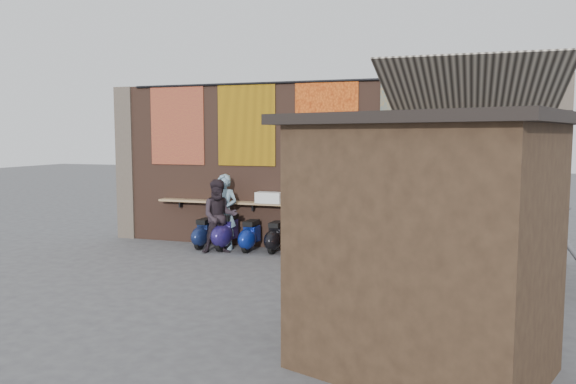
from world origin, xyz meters
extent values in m
plane|color=#474749|center=(0.00, 0.00, 0.00)|extent=(70.00, 70.00, 0.00)
cube|color=brown|center=(0.00, 2.70, 2.00)|extent=(10.00, 0.40, 4.00)
cube|color=#4C4238|center=(-5.20, 2.70, 2.00)|extent=(0.50, 0.50, 4.00)
cube|color=#4C4238|center=(5.20, 2.70, 2.00)|extent=(0.50, 0.50, 4.00)
cube|color=#9E7A51|center=(0.00, 2.33, 1.10)|extent=(8.00, 0.32, 0.05)
cube|color=white|center=(-1.04, 2.30, 1.25)|extent=(0.63, 0.32, 0.26)
cube|color=maroon|center=(-3.60, 2.48, 3.00)|extent=(1.50, 0.02, 2.00)
cube|color=#F8AC0E|center=(-1.70, 2.48, 3.00)|extent=(1.50, 0.02, 2.00)
cube|color=orange|center=(0.30, 2.48, 3.00)|extent=(1.50, 0.02, 2.00)
cube|color=#225B7D|center=(2.30, 2.48, 3.00)|extent=(1.50, 0.02, 2.00)
cylinder|color=black|center=(0.00, 2.47, 3.98)|extent=(9.50, 0.06, 0.06)
imported|color=#779AAE|center=(-2.08, 2.00, 0.91)|extent=(0.71, 0.52, 1.82)
imported|color=#271E25|center=(-2.00, 1.54, 0.86)|extent=(1.05, 0.98, 1.73)
imported|color=black|center=(3.07, 0.29, 0.95)|extent=(1.19, 0.76, 1.89)
imported|color=#535358|center=(4.79, -0.12, 0.89)|extent=(1.28, 0.93, 1.78)
imported|color=#907B5C|center=(3.03, 0.53, 0.83)|extent=(0.94, 0.95, 1.66)
cube|color=black|center=(3.08, -3.66, 1.43)|extent=(3.14, 2.74, 2.85)
cube|color=black|center=(3.08, -3.66, 2.91)|extent=(3.53, 3.12, 0.12)
cube|color=gold|center=(3.42, -2.70, 2.07)|extent=(1.15, 0.44, 0.50)
cube|color=#473321|center=(3.42, -2.70, 1.04)|extent=(2.09, 0.82, 0.06)
cube|color=beige|center=(3.50, 0.90, 3.55)|extent=(3.20, 3.28, 0.97)
cube|color=#33261C|center=(3.50, 2.49, 3.95)|extent=(3.30, 0.08, 0.12)
cube|color=black|center=(3.50, -0.60, 3.08)|extent=(3.00, 0.08, 0.08)
cylinder|color=black|center=(2.10, -0.60, 1.55)|extent=(0.09, 0.09, 3.10)
cylinder|color=black|center=(4.90, -0.60, 1.55)|extent=(0.09, 0.09, 3.10)
camera|label=1|loc=(3.63, -10.19, 2.73)|focal=35.00mm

